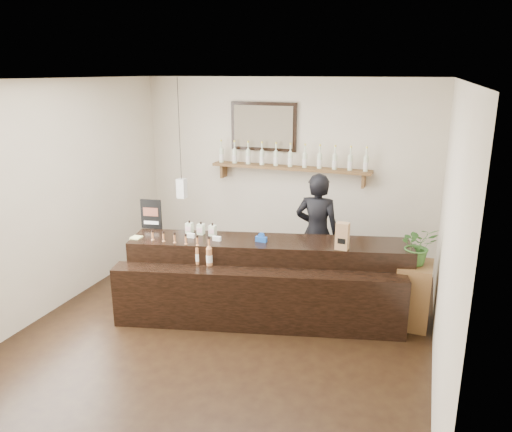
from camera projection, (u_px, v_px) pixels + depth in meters
The scene contains 10 objects.
ground at pixel (224, 334), 5.68m from camera, with size 5.00×5.00×0.00m, color black.
room_shell at pixel (221, 188), 5.20m from camera, with size 5.00×5.00×5.00m.
back_wall_decor at pixel (274, 150), 7.39m from camera, with size 2.66×0.96×1.69m.
counter at pixel (265, 282), 5.98m from camera, with size 3.38×1.63×1.09m.
promo_sign at pixel (151, 214), 6.35m from camera, with size 0.27×0.06×0.38m.
paper_bag at pixel (342, 236), 5.62m from camera, with size 0.15×0.12×0.31m.
tape_dispenser at pixel (261, 238), 5.89m from camera, with size 0.14×0.06×0.11m.
side_cabinet at pixel (413, 294), 5.82m from camera, with size 0.39×0.53×0.75m.
potted_plant at pixel (418, 245), 5.65m from camera, with size 0.41×0.35×0.45m, color #376629.
shopkeeper at pixel (317, 225), 6.60m from camera, with size 0.67×0.44×1.83m, color black.
Camera 1 is at (2.01, -4.67, 2.88)m, focal length 35.00 mm.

